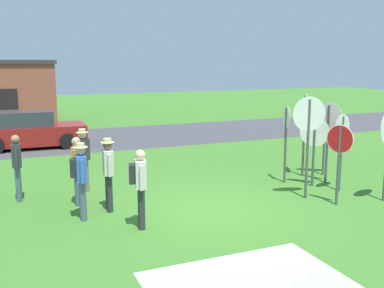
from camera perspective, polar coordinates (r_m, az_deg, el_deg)
name	(u,v)px	position (r m, az deg, el deg)	size (l,w,h in m)	color
ground_plane	(210,209)	(10.86, 2.29, -8.27)	(80.00, 80.00, 0.00)	#3D7528
street_asphalt	(107,138)	(21.14, -10.72, 0.77)	(60.00, 6.40, 0.01)	#424247
concrete_path	(253,287)	(7.43, 7.72, -17.56)	(3.20, 2.40, 0.01)	#ADAAA3
building_background	(5,92)	(28.00, -22.64, 6.17)	(5.22, 5.66, 3.58)	brown
parked_car_on_street	(30,131)	(19.52, -19.95, 1.57)	(4.35, 2.12, 1.51)	maroon
stop_sign_tallest	(314,140)	(12.97, 15.28, 0.55)	(0.59, 0.59, 1.97)	#474C4C
stop_sign_rear_left	(308,128)	(11.68, 14.58, 1.96)	(0.86, 0.19, 2.63)	#474C4C
stop_sign_nearest	(328,128)	(13.39, 16.92, 1.97)	(0.34, 0.77, 2.34)	#474C4C
stop_sign_leaning_left	(342,140)	(12.67, 18.49, 0.53)	(0.66, 0.23, 2.11)	#474C4C
stop_sign_far_back	(286,132)	(13.14, 11.86, 1.55)	(0.22, 0.62, 2.25)	#474C4C
stop_sign_center_cluster	(325,126)	(14.36, 16.57, 2.25)	(0.78, 0.46, 2.24)	#474C4C
stop_sign_low_front	(339,151)	(11.40, 18.21, -0.85)	(0.27, 0.66, 2.00)	#474C4C
stop_sign_rear_right	(305,120)	(14.01, 14.14, 3.02)	(0.44, 0.66, 2.55)	#474C4C
person_near_signs	(108,170)	(10.67, -10.60, -3.29)	(0.32, 0.57, 1.74)	#2D2D33
person_in_teal	(81,175)	(10.21, -13.97, -3.90)	(0.41, 0.57, 1.74)	#4C5670
person_in_blue	(140,183)	(9.47, -6.65, -4.94)	(0.41, 0.56, 1.69)	#2D2D33
person_with_sunhat	(77,167)	(11.31, -14.39, -2.84)	(0.32, 0.55, 1.69)	#4C5670
person_in_dark_shirt	(17,164)	(12.09, -21.36, -2.38)	(0.24, 0.57, 1.69)	#4C5670
person_on_left	(83,157)	(12.29, -13.67, -1.60)	(0.41, 0.44, 1.74)	#7A6B56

